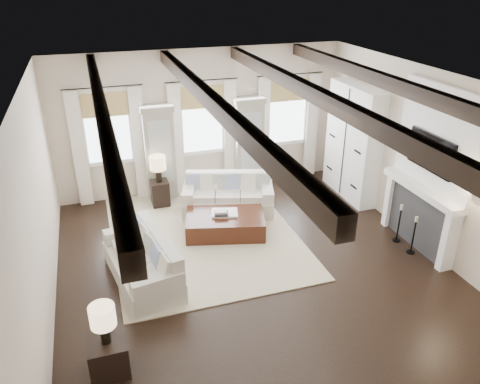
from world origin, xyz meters
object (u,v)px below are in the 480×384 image
object	(u,v)px
sofa_back	(228,197)
ottoman	(225,224)
side_table_front	(109,356)
sofa_left	(145,263)
side_table_back	(160,193)

from	to	relation	value
sofa_back	ottoman	world-z (taller)	sofa_back
ottoman	side_table_front	xyz separation A→B (m)	(-2.39, -2.87, 0.05)
sofa_back	ottoman	distance (m)	0.96
sofa_left	sofa_back	bearing A→B (deg)	43.94
sofa_back	ottoman	size ratio (longest dim) A/B	1.36
sofa_left	side_table_back	world-z (taller)	sofa_left
side_table_front	sofa_left	bearing A→B (deg)	68.71
ottoman	side_table_front	bearing A→B (deg)	-115.07
side_table_front	sofa_back	bearing A→B (deg)	54.21
sofa_back	side_table_front	bearing A→B (deg)	-125.79
ottoman	sofa_back	bearing A→B (deg)	84.53
side_table_front	ottoman	bearing A→B (deg)	50.27
sofa_left	ottoman	size ratio (longest dim) A/B	1.33
ottoman	side_table_front	size ratio (longest dim) A/B	3.09
sofa_left	side_table_back	xyz separation A→B (m)	(0.67, 2.63, -0.04)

